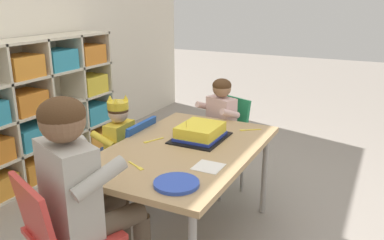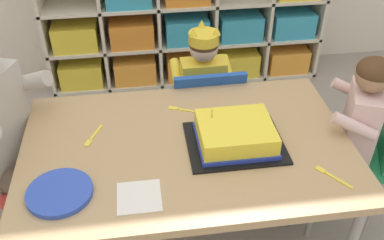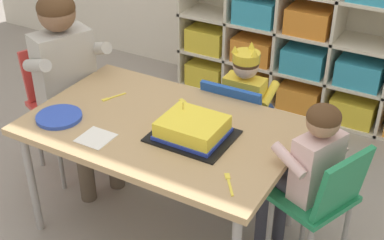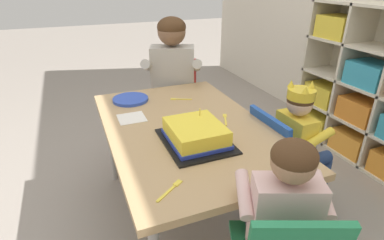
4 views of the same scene
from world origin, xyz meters
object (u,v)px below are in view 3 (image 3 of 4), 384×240
at_px(child_with_crown, 247,97).
at_px(fork_scattered_mid_table, 229,183).
at_px(classroom_chair_adult_side, 64,97).
at_px(paper_plate_stack, 59,117).
at_px(guest_at_table_side, 306,165).
at_px(activity_table, 162,133).
at_px(fork_beside_plate_stack, 112,97).
at_px(classroom_chair_blue, 237,126).
at_px(adult_helper_seated, 69,71).
at_px(classroom_chair_guest_side, 321,201).
at_px(birthday_cake_on_tray, 192,129).
at_px(fork_near_cake_tray, 187,104).

bearing_deg(child_with_crown, fork_scattered_mid_table, 108.92).
xyz_separation_m(classroom_chair_adult_side, paper_plate_stack, (0.34, -0.39, 0.17)).
bearing_deg(guest_at_table_side, activity_table, -60.26).
distance_m(fork_beside_plate_stack, fork_scattered_mid_table, 0.86).
height_order(classroom_chair_blue, adult_helper_seated, adult_helper_seated).
xyz_separation_m(classroom_chair_blue, fork_beside_plate_stack, (-0.49, -0.40, 0.23)).
height_order(classroom_chair_guest_side, birthday_cake_on_tray, birthday_cake_on_tray).
bearing_deg(paper_plate_stack, birthday_cake_on_tray, 15.73).
height_order(paper_plate_stack, fork_near_cake_tray, paper_plate_stack).
height_order(classroom_chair_guest_side, fork_near_cake_tray, classroom_chair_guest_side).
distance_m(activity_table, classroom_chair_adult_side, 0.81).
xyz_separation_m(activity_table, child_with_crown, (0.15, 0.61, -0.06)).
relative_size(classroom_chair_guest_side, birthday_cake_on_tray, 2.04).
distance_m(classroom_chair_blue, adult_helper_seated, 0.92).
xyz_separation_m(classroom_chair_guest_side, paper_plate_stack, (-1.18, -0.24, 0.18)).
bearing_deg(fork_near_cake_tray, adult_helper_seated, -150.23).
relative_size(classroom_chair_guest_side, guest_at_table_side, 0.82).
relative_size(child_with_crown, paper_plate_stack, 3.86).
xyz_separation_m(adult_helper_seated, classroom_chair_guest_side, (1.41, -0.11, -0.20)).
bearing_deg(child_with_crown, classroom_chair_guest_side, 135.85).
relative_size(activity_table, fork_near_cake_tray, 9.13).
distance_m(classroom_chair_guest_side, fork_scattered_mid_table, 0.44).
bearing_deg(fork_beside_plate_stack, fork_scattered_mid_table, -87.34).
bearing_deg(classroom_chair_guest_side, fork_scattered_mid_table, -24.29).
relative_size(classroom_chair_guest_side, fork_scattered_mid_table, 5.86).
bearing_deg(fork_beside_plate_stack, classroom_chair_blue, -26.11).
relative_size(classroom_chair_blue, classroom_chair_guest_side, 0.93).
distance_m(birthday_cake_on_tray, fork_beside_plate_stack, 0.53).
xyz_separation_m(child_with_crown, adult_helper_seated, (-0.81, -0.45, 0.14)).
bearing_deg(adult_helper_seated, fork_scattered_mid_table, -87.21).
distance_m(classroom_chair_blue, classroom_chair_adult_side, 0.97).
height_order(paper_plate_stack, fork_scattered_mid_table, paper_plate_stack).
relative_size(guest_at_table_side, birthday_cake_on_tray, 2.50).
relative_size(classroom_chair_blue, paper_plate_stack, 3.14).
bearing_deg(guest_at_table_side, classroom_chair_blue, -106.96).
distance_m(birthday_cake_on_tray, paper_plate_stack, 0.63).
distance_m(guest_at_table_side, paper_plate_stack, 1.12).
height_order(activity_table, fork_scattered_mid_table, fork_scattered_mid_table).
bearing_deg(fork_beside_plate_stack, classroom_chair_guest_side, -67.60).
relative_size(child_with_crown, adult_helper_seated, 0.78).
bearing_deg(guest_at_table_side, child_with_crown, -113.87).
distance_m(activity_table, paper_plate_stack, 0.47).
height_order(classroom_chair_blue, fork_scattered_mid_table, classroom_chair_blue).
bearing_deg(paper_plate_stack, guest_at_table_side, 14.22).
bearing_deg(activity_table, birthday_cake_on_tray, -6.13).
relative_size(classroom_chair_blue, birthday_cake_on_tray, 1.89).
height_order(classroom_chair_adult_side, fork_scattered_mid_table, classroom_chair_adult_side).
height_order(activity_table, fork_beside_plate_stack, fork_beside_plate_stack).
xyz_separation_m(birthday_cake_on_tray, fork_beside_plate_stack, (-0.51, 0.11, -0.04)).
bearing_deg(child_with_crown, classroom_chair_blue, 89.92).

